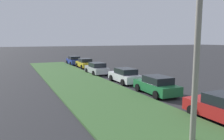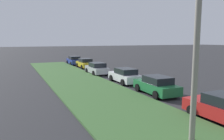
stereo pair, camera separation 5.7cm
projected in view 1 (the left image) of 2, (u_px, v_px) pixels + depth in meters
name	position (u px, v px, depth m)	size (l,w,h in m)	color
grass_median	(121.00, 108.00, 13.80)	(60.00, 6.00, 0.12)	#3D6633
parked_car_green	(156.00, 85.00, 17.38)	(4.37, 2.16, 1.47)	#1E6B38
parked_car_white	(125.00, 76.00, 22.11)	(4.32, 2.06, 1.47)	silver
parked_car_silver	(97.00, 68.00, 27.68)	(4.31, 2.04, 1.47)	#B2B5BA
parked_car_yellow	(85.00, 63.00, 33.89)	(4.33, 2.08, 1.47)	gold
parked_car_blue	(74.00, 60.00, 38.51)	(4.32, 2.06, 1.47)	#23389E
streetlight	(206.00, 38.00, 8.69)	(1.07, 2.81, 7.50)	gray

